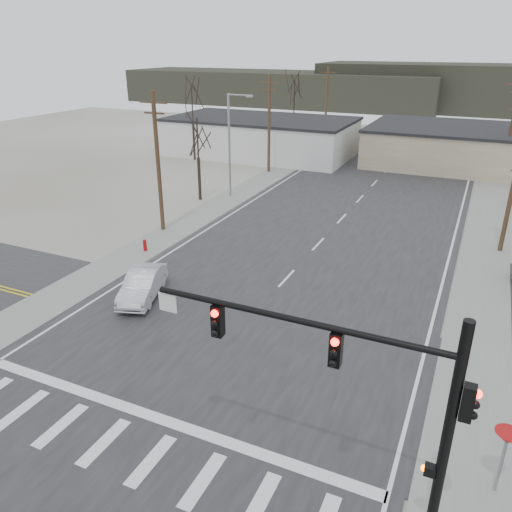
# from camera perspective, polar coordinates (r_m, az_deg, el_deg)

# --- Properties ---
(ground) EXTENTS (140.00, 140.00, 0.00)m
(ground) POSITION_cam_1_polar(r_m,az_deg,el_deg) (23.41, -3.77, -10.42)
(ground) COLOR silver
(ground) RESTS_ON ground
(main_road) EXTENTS (18.00, 110.00, 0.05)m
(main_road) POSITION_cam_1_polar(r_m,az_deg,el_deg) (35.83, 7.60, 1.87)
(main_road) COLOR black
(main_road) RESTS_ON ground
(cross_road) EXTENTS (90.00, 10.00, 0.04)m
(cross_road) POSITION_cam_1_polar(r_m,az_deg,el_deg) (23.40, -3.77, -10.38)
(cross_road) COLOR black
(cross_road) RESTS_ON ground
(sidewalk_left) EXTENTS (3.00, 90.00, 0.06)m
(sidewalk_left) POSITION_cam_1_polar(r_m,az_deg,el_deg) (44.07, -3.68, 6.14)
(sidewalk_left) COLOR gray
(sidewalk_left) RESTS_ON ground
(sidewalk_right) EXTENTS (3.00, 90.00, 0.06)m
(sidewalk_right) POSITION_cam_1_polar(r_m,az_deg,el_deg) (39.25, 24.81, 1.79)
(sidewalk_right) COLOR gray
(sidewalk_right) RESTS_ON ground
(traffic_signal_mast) EXTENTS (8.95, 0.43, 7.20)m
(traffic_signal_mast) POSITION_cam_1_polar(r_m,az_deg,el_deg) (13.73, 13.39, -14.61)
(traffic_signal_mast) COLOR black
(traffic_signal_mast) RESTS_ON ground
(fire_hydrant) EXTENTS (0.24, 0.24, 0.87)m
(fire_hydrant) POSITION_cam_1_polar(r_m,az_deg,el_deg) (34.21, -12.58, 1.22)
(fire_hydrant) COLOR #A50C0C
(fire_hydrant) RESTS_ON ground
(yield_sign) EXTENTS (0.80, 0.80, 2.35)m
(yield_sign) POSITION_cam_1_polar(r_m,az_deg,el_deg) (17.49, 26.77, -18.26)
(yield_sign) COLOR gray
(yield_sign) RESTS_ON ground
(building_left_far) EXTENTS (22.30, 12.30, 4.50)m
(building_left_far) POSITION_cam_1_polar(r_m,az_deg,el_deg) (63.38, 0.57, 13.52)
(building_left_far) COLOR silver
(building_left_far) RESTS_ON ground
(building_right_far) EXTENTS (26.30, 14.30, 4.30)m
(building_right_far) POSITION_cam_1_polar(r_m,az_deg,el_deg) (61.99, 25.21, 11.05)
(building_right_far) COLOR #BCB490
(building_right_far) RESTS_ON ground
(upole_left_b) EXTENTS (2.20, 0.30, 10.00)m
(upole_left_b) POSITION_cam_1_polar(r_m,az_deg,el_deg) (36.65, -11.15, 10.63)
(upole_left_b) COLOR #4D3723
(upole_left_b) RESTS_ON ground
(upole_left_c) EXTENTS (2.20, 0.30, 10.00)m
(upole_left_c) POSITION_cam_1_polar(r_m,az_deg,el_deg) (53.90, 1.51, 14.99)
(upole_left_c) COLOR #4D3723
(upole_left_c) RESTS_ON ground
(upole_left_d) EXTENTS (2.20, 0.30, 10.00)m
(upole_left_d) POSITION_cam_1_polar(r_m,az_deg,el_deg) (72.57, 8.04, 16.91)
(upole_left_d) COLOR #4D3723
(upole_left_d) RESTS_ON ground
(upole_right_b) EXTENTS (2.20, 0.30, 10.00)m
(upole_right_b) POSITION_cam_1_polar(r_m,az_deg,el_deg) (57.60, 27.16, 13.07)
(upole_right_b) COLOR #4D3723
(upole_right_b) RESTS_ON ground
(streetlight_main) EXTENTS (2.40, 0.25, 9.00)m
(streetlight_main) POSITION_cam_1_polar(r_m,az_deg,el_deg) (44.69, -2.85, 13.07)
(streetlight_main) COLOR gray
(streetlight_main) RESTS_ON ground
(tree_left_near) EXTENTS (3.30, 3.30, 7.35)m
(tree_left_near) POSITION_cam_1_polar(r_m,az_deg,el_deg) (44.01, -6.69, 12.98)
(tree_left_near) COLOR #31251E
(tree_left_near) RESTS_ON ground
(tree_left_far) EXTENTS (3.96, 3.96, 8.82)m
(tree_left_far) POSITION_cam_1_polar(r_m,az_deg,el_deg) (67.60, 4.39, 17.51)
(tree_left_far) COLOR #31251E
(tree_left_far) RESTS_ON ground
(tree_left_mid) EXTENTS (3.96, 3.96, 8.82)m
(tree_left_mid) POSITION_cam_1_polar(r_m,az_deg,el_deg) (60.34, -7.30, 16.72)
(tree_left_mid) COLOR #31251E
(tree_left_mid) RESTS_ON ground
(hill_left) EXTENTS (70.00, 18.00, 7.00)m
(hill_left) POSITION_cam_1_polar(r_m,az_deg,el_deg) (118.14, 2.57, 18.63)
(hill_left) COLOR #333026
(hill_left) RESTS_ON ground
(sedan_crossing) EXTENTS (2.98, 4.84, 1.51)m
(sedan_crossing) POSITION_cam_1_polar(r_m,az_deg,el_deg) (27.91, -12.84, -3.21)
(sedan_crossing) COLOR #B4B8BF
(sedan_crossing) RESTS_ON main_road
(car_far_a) EXTENTS (3.81, 5.22, 1.40)m
(car_far_a) POSITION_cam_1_polar(r_m,az_deg,el_deg) (65.27, 19.59, 11.15)
(car_far_a) COLOR black
(car_far_a) RESTS_ON main_road
(car_far_b) EXTENTS (3.06, 4.79, 1.52)m
(car_far_b) POSITION_cam_1_polar(r_m,az_deg,el_deg) (75.07, 12.71, 13.38)
(car_far_b) COLOR black
(car_far_b) RESTS_ON main_road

